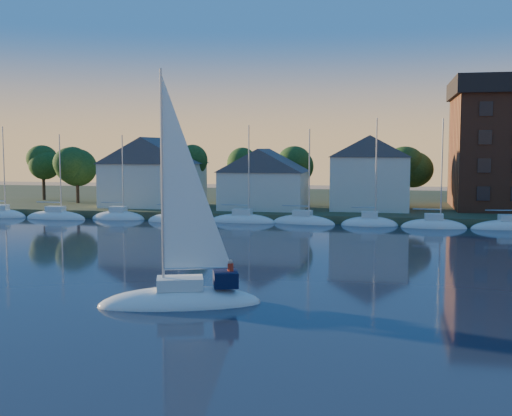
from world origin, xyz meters
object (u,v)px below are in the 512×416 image
(clubhouse_west, at_px, (153,171))
(clubhouse_centre, at_px, (264,178))
(hero_sailboat, at_px, (183,295))
(clubhouse_east, at_px, (370,172))

(clubhouse_west, relative_size, clubhouse_centre, 1.18)
(clubhouse_centre, xyz_separation_m, hero_sailboat, (4.85, -48.72, -4.52))
(clubhouse_centre, height_order, hero_sailboat, hero_sailboat)
(clubhouse_east, relative_size, hero_sailboat, 0.71)
(clubhouse_west, relative_size, hero_sailboat, 0.92)
(clubhouse_centre, distance_m, clubhouse_east, 14.17)
(clubhouse_east, bearing_deg, clubhouse_west, -178.09)
(clubhouse_centre, bearing_deg, hero_sailboat, -84.32)
(clubhouse_centre, xyz_separation_m, clubhouse_east, (14.00, 2.00, 0.87))
(clubhouse_east, distance_m, hero_sailboat, 51.82)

